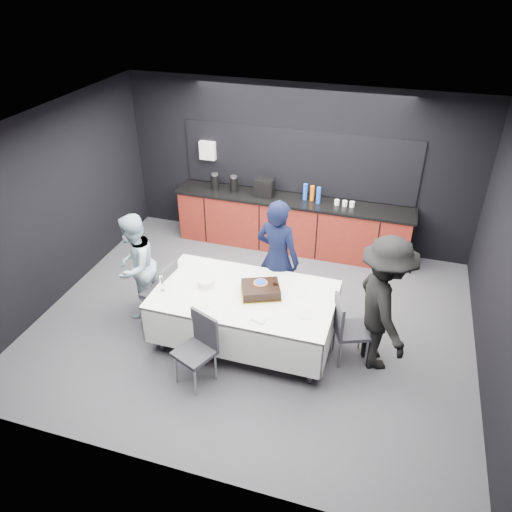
# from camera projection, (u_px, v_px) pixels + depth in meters

# --- Properties ---
(ground) EXTENTS (6.00, 6.00, 0.00)m
(ground) POSITION_uv_depth(u_px,v_px,m) (254.00, 322.00, 7.14)
(ground) COLOR #434348
(ground) RESTS_ON ground
(room_shell) EXTENTS (6.04, 5.04, 2.82)m
(room_shell) POSITION_uv_depth(u_px,v_px,m) (254.00, 205.00, 6.16)
(room_shell) COLOR white
(room_shell) RESTS_ON ground
(kitchenette) EXTENTS (4.10, 0.64, 2.05)m
(kitchenette) POSITION_uv_depth(u_px,v_px,m) (291.00, 219.00, 8.66)
(kitchenette) COLOR maroon
(kitchenette) RESTS_ON ground
(party_table) EXTENTS (2.32, 1.32, 0.78)m
(party_table) POSITION_uv_depth(u_px,v_px,m) (245.00, 302.00, 6.48)
(party_table) COLOR #99999E
(party_table) RESTS_ON ground
(cake_assembly) EXTENTS (0.63, 0.58, 0.16)m
(cake_assembly) POSITION_uv_depth(u_px,v_px,m) (261.00, 290.00, 6.37)
(cake_assembly) COLOR gold
(cake_assembly) RESTS_ON party_table
(plate_stack) EXTENTS (0.23, 0.23, 0.10)m
(plate_stack) POSITION_uv_depth(u_px,v_px,m) (206.00, 282.00, 6.53)
(plate_stack) COLOR white
(plate_stack) RESTS_ON party_table
(loose_plate_near) EXTENTS (0.22, 0.22, 0.01)m
(loose_plate_near) POSITION_uv_depth(u_px,v_px,m) (206.00, 303.00, 6.23)
(loose_plate_near) COLOR white
(loose_plate_near) RESTS_ON party_table
(loose_plate_right_a) EXTENTS (0.18, 0.18, 0.01)m
(loose_plate_right_a) POSITION_uv_depth(u_px,v_px,m) (302.00, 292.00, 6.43)
(loose_plate_right_a) COLOR white
(loose_plate_right_a) RESTS_ON party_table
(loose_plate_right_b) EXTENTS (0.22, 0.22, 0.01)m
(loose_plate_right_b) POSITION_uv_depth(u_px,v_px,m) (305.00, 313.00, 6.05)
(loose_plate_right_b) COLOR white
(loose_plate_right_b) RESTS_ON party_table
(loose_plate_far) EXTENTS (0.22, 0.22, 0.01)m
(loose_plate_far) POSITION_uv_depth(u_px,v_px,m) (267.00, 275.00, 6.77)
(loose_plate_far) COLOR white
(loose_plate_far) RESTS_ON party_table
(fork_pile) EXTENTS (0.19, 0.15, 0.03)m
(fork_pile) POSITION_uv_depth(u_px,v_px,m) (259.00, 319.00, 5.94)
(fork_pile) COLOR white
(fork_pile) RESTS_ON party_table
(champagne_flute) EXTENTS (0.06, 0.06, 0.22)m
(champagne_flute) POSITION_uv_depth(u_px,v_px,m) (161.00, 280.00, 6.38)
(champagne_flute) COLOR white
(champagne_flute) RESTS_ON party_table
(chair_left) EXTENTS (0.47, 0.47, 0.92)m
(chair_left) POSITION_uv_depth(u_px,v_px,m) (164.00, 288.00, 6.93)
(chair_left) COLOR #2B2A2F
(chair_left) RESTS_ON ground
(chair_right) EXTENTS (0.54, 0.54, 0.92)m
(chair_right) POSITION_uv_depth(u_px,v_px,m) (346.00, 326.00, 6.24)
(chair_right) COLOR #2B2A2F
(chair_right) RESTS_ON ground
(chair_near) EXTENTS (0.55, 0.55, 0.92)m
(chair_near) POSITION_uv_depth(u_px,v_px,m) (199.00, 344.00, 5.95)
(chair_near) COLOR #2B2A2F
(chair_near) RESTS_ON ground
(person_center) EXTENTS (0.73, 0.57, 1.78)m
(person_center) POSITION_uv_depth(u_px,v_px,m) (277.00, 259.00, 6.91)
(person_center) COLOR black
(person_center) RESTS_ON ground
(person_left) EXTENTS (0.63, 0.79, 1.55)m
(person_left) POSITION_uv_depth(u_px,v_px,m) (135.00, 266.00, 6.96)
(person_left) COLOR #9DB8C5
(person_left) RESTS_ON ground
(person_right) EXTENTS (1.10, 1.35, 1.81)m
(person_right) POSITION_uv_depth(u_px,v_px,m) (383.00, 305.00, 6.00)
(person_right) COLOR black
(person_right) RESTS_ON ground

